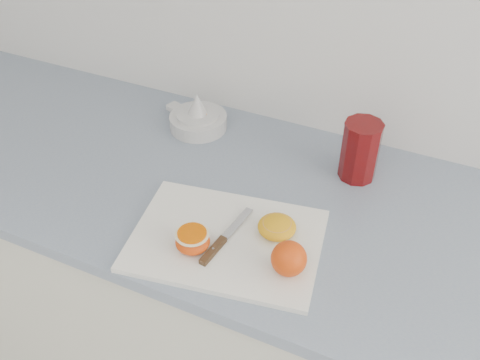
% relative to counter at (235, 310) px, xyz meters
% --- Properties ---
extents(counter, '(2.44, 0.64, 0.89)m').
position_rel_counter_xyz_m(counter, '(0.00, 0.00, 0.00)').
color(counter, beige).
rests_on(counter, ground).
extents(cutting_board, '(0.41, 0.32, 0.01)m').
position_rel_counter_xyz_m(cutting_board, '(0.06, -0.16, 0.45)').
color(cutting_board, white).
rests_on(cutting_board, counter).
extents(whole_orange, '(0.07, 0.07, 0.07)m').
position_rel_counter_xyz_m(whole_orange, '(0.20, -0.19, 0.49)').
color(whole_orange, '#E84800').
rests_on(whole_orange, cutting_board).
extents(half_orange, '(0.07, 0.07, 0.04)m').
position_rel_counter_xyz_m(half_orange, '(0.01, -0.21, 0.48)').
color(half_orange, '#E84800').
rests_on(half_orange, cutting_board).
extents(squeezed_shell, '(0.08, 0.08, 0.03)m').
position_rel_counter_xyz_m(squeezed_shell, '(0.14, -0.10, 0.47)').
color(squeezed_shell, orange).
rests_on(squeezed_shell, cutting_board).
extents(paring_knife, '(0.04, 0.18, 0.01)m').
position_rel_counter_xyz_m(paring_knife, '(0.05, -0.19, 0.46)').
color(paring_knife, '#4F381E').
rests_on(paring_knife, cutting_board).
extents(citrus_juicer, '(0.18, 0.15, 0.10)m').
position_rel_counter_xyz_m(citrus_juicer, '(-0.19, 0.18, 0.47)').
color(citrus_juicer, silver).
rests_on(citrus_juicer, counter).
extents(red_tumbler, '(0.09, 0.09, 0.14)m').
position_rel_counter_xyz_m(red_tumbler, '(0.24, 0.16, 0.51)').
color(red_tumbler, '#630C0D').
rests_on(red_tumbler, counter).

